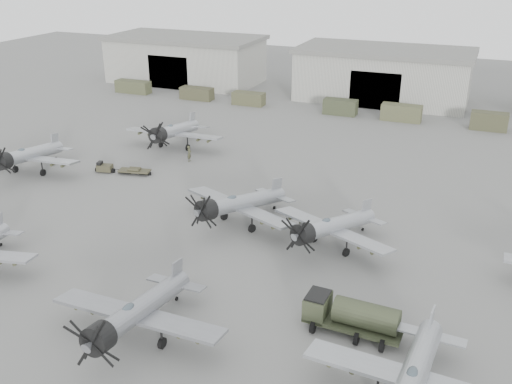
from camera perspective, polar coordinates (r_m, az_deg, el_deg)
ground at (r=46.20m, az=-2.18°, el=-8.36°), size 220.00×220.00×0.00m
hangar_left at (r=113.58m, az=-7.04°, el=13.08°), size 29.00×14.80×8.70m
hangar_center at (r=101.03m, az=12.62°, el=11.43°), size 29.00×14.80×8.70m
support_truck_0 at (r=106.50m, az=-12.18°, el=10.25°), size 6.45×2.20×2.19m
support_truck_1 at (r=99.98m, az=-5.94°, el=9.78°), size 5.71×2.20×2.09m
support_truck_2 at (r=95.92m, az=-0.75°, el=9.33°), size 5.35×2.20×2.11m
support_truck_3 at (r=91.14m, az=8.43°, el=8.41°), size 5.21×2.20×2.37m
support_truck_4 at (r=89.47m, az=14.33°, el=7.69°), size 5.97×2.20×2.47m
support_truck_5 at (r=88.76m, az=22.27°, el=6.58°), size 5.10×2.20×2.56m
aircraft_near_1 at (r=38.83m, az=-12.06°, el=-11.80°), size 12.28×11.05×4.94m
aircraft_near_2 at (r=34.32m, az=15.42°, el=-17.49°), size 12.61×11.35×5.04m
aircraft_mid_0 at (r=70.42m, az=-22.04°, el=3.38°), size 12.54×11.28×4.99m
aircraft_mid_1 at (r=52.97m, az=-1.96°, el=-1.23°), size 12.25×11.07×4.97m
aircraft_mid_2 at (r=49.36m, az=7.40°, el=-3.49°), size 11.57×10.48×4.72m
aircraft_far_0 at (r=74.57m, az=-8.32°, el=6.01°), size 13.03×11.73×5.22m
fuel_tanker at (r=39.81m, az=9.58°, el=-11.97°), size 6.73×2.83×2.56m
tug_trailer at (r=68.31m, az=-13.82°, el=2.25°), size 6.45×2.45×1.28m
ground_crew at (r=70.32m, az=-6.69°, el=3.84°), size 0.58×0.78×1.98m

